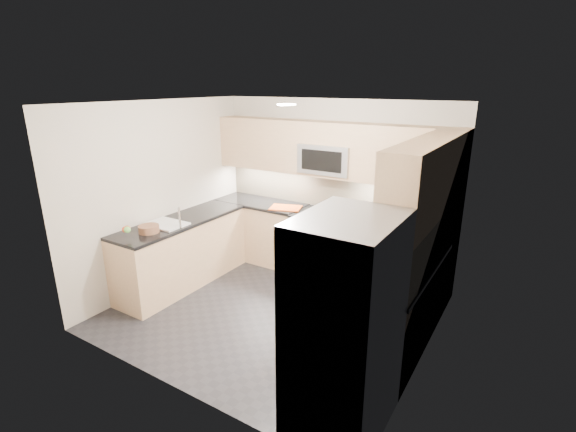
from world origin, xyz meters
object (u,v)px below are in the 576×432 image
Objects in this scene: utensil_bowl at (420,226)px; refrigerator at (345,327)px; cutting_board at (286,208)px; microwave at (328,159)px; fruit_basket at (149,229)px; gas_range at (322,245)px.

refrigerator is at bearing -88.41° from utensil_bowl.
utensil_bowl is (-0.06, 2.34, 0.13)m from refrigerator.
cutting_board is (-2.02, 2.36, 0.05)m from refrigerator.
cutting_board is at bearing -161.52° from microwave.
utensil_bowl reaches higher than cutting_board.
refrigerator is 2.97m from fruit_basket.
refrigerator is 5.88× the size of utensil_bowl.
refrigerator reaches higher than cutting_board.
utensil_bowl is 0.69× the size of cutting_board.
refrigerator reaches higher than gas_range.
cutting_board is 1.79× the size of fruit_basket.
microwave is at bearing 18.48° from cutting_board.
fruit_basket reaches higher than cutting_board.
microwave is 2.55m from fruit_basket.
microwave is 0.97m from cutting_board.
microwave reaches higher than refrigerator.
utensil_bowl is 1.23× the size of fruit_basket.
refrigerator is 3.11m from cutting_board.
cutting_board is 1.98m from fruit_basket.
microwave is 1.55m from utensil_bowl.
utensil_bowl is (1.39, -0.08, 0.57)m from gas_range.
microwave is (0.00, 0.12, 1.24)m from gas_range.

